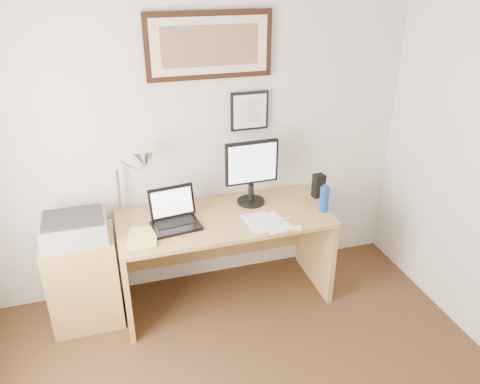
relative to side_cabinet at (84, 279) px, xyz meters
name	(u,v)px	position (x,y,z in m)	size (l,w,h in m)	color
wall_back	(192,140)	(0.92, 0.32, 0.89)	(3.50, 0.02, 2.50)	silver
side_cabinet	(84,279)	(0.00, 0.00, 0.00)	(0.50, 0.40, 0.73)	#A68245
water_bottle	(324,199)	(1.83, -0.18, 0.49)	(0.07, 0.07, 0.20)	#0C43A4
bottle_cap	(325,186)	(1.83, -0.18, 0.60)	(0.04, 0.04, 0.02)	#0C43A4
speaker	(319,186)	(1.89, 0.06, 0.48)	(0.09, 0.08, 0.20)	black
paper_sheet_a	(273,222)	(1.39, -0.24, 0.39)	(0.20, 0.29, 0.00)	white
paper_sheet_b	(260,222)	(1.30, -0.21, 0.39)	(0.21, 0.30, 0.00)	white
sticky_pad	(297,228)	(1.52, -0.37, 0.39)	(0.07, 0.07, 0.01)	#EDE070
marker_pen	(285,219)	(1.49, -0.23, 0.39)	(0.02, 0.02, 0.14)	white
book	(128,238)	(0.35, -0.17, 0.40)	(0.20, 0.27, 0.02)	#EFE770
desk	(222,238)	(1.07, 0.04, 0.15)	(1.60, 0.70, 0.75)	#A68245
laptop	(175,217)	(0.69, -0.05, 0.44)	(0.37, 0.33, 0.26)	black
lcd_monitor	(252,170)	(1.33, 0.11, 0.68)	(0.42, 0.22, 0.52)	black
printer	(74,228)	(0.00, -0.02, 0.45)	(0.44, 0.34, 0.18)	#A2A2A4
desk_lamp	(142,163)	(0.51, 0.13, 0.82)	(0.29, 0.27, 0.53)	silver
picture_large	(210,45)	(1.07, 0.29, 1.59)	(0.92, 0.04, 0.47)	black
picture_small	(249,111)	(1.37, 0.29, 1.09)	(0.30, 0.03, 0.30)	black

